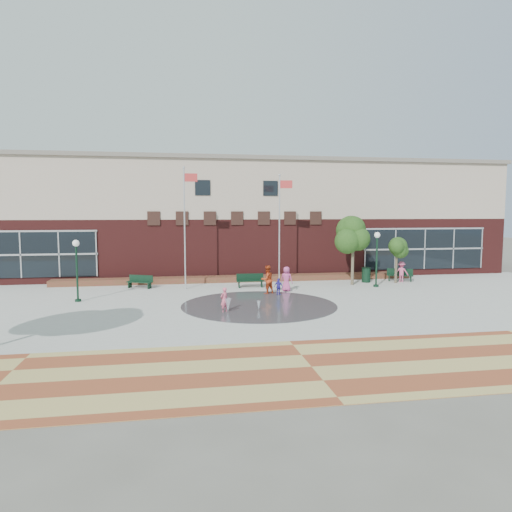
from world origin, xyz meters
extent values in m
plane|color=#666056|center=(0.00, 0.00, 0.00)|extent=(120.00, 120.00, 0.00)
cube|color=#A8A8A0|center=(0.00, 4.00, 0.00)|extent=(46.00, 18.00, 0.01)
cube|color=brown|center=(0.00, -7.00, 0.00)|extent=(46.00, 6.00, 0.01)
cylinder|color=#383A3D|center=(0.00, 3.00, 0.00)|extent=(8.40, 8.40, 0.01)
cube|color=#511C1B|center=(0.00, 17.50, 2.25)|extent=(44.00, 10.00, 4.50)
cube|color=tan|center=(0.00, 17.50, 6.75)|extent=(44.00, 10.00, 4.50)
cube|color=slate|center=(0.00, 17.50, 9.05)|extent=(44.40, 10.40, 0.30)
cube|color=black|center=(-15.00, 12.48, 2.11)|extent=(10.00, 0.12, 3.19)
cube|color=black|center=(15.00, 12.48, 2.11)|extent=(10.00, 0.12, 3.19)
cube|color=black|center=(-2.50, 12.48, 6.79)|extent=(1.10, 0.10, 1.10)
cube|color=black|center=(2.50, 12.48, 6.79)|extent=(1.10, 0.10, 1.10)
cube|color=maroon|center=(0.00, 11.60, 0.00)|extent=(26.00, 1.20, 0.40)
cylinder|color=silver|center=(-3.86, 8.94, 3.91)|extent=(0.10, 0.10, 7.82)
sphere|color=silver|center=(-3.86, 8.94, 7.87)|extent=(0.15, 0.15, 0.15)
cube|color=red|center=(-3.43, 8.93, 7.25)|extent=(0.86, 0.04, 0.52)
cylinder|color=silver|center=(2.52, 9.44, 3.74)|extent=(0.10, 0.10, 7.48)
sphere|color=silver|center=(2.52, 9.44, 7.53)|extent=(0.15, 0.15, 0.15)
cube|color=red|center=(2.95, 9.37, 6.91)|extent=(0.86, 0.15, 0.53)
cylinder|color=black|center=(-9.90, 5.67, 1.57)|extent=(0.11, 0.11, 3.15)
cylinder|color=black|center=(-9.90, 5.67, 0.07)|extent=(0.33, 0.33, 0.15)
sphere|color=white|center=(-9.90, 5.67, 3.32)|extent=(0.37, 0.37, 0.37)
cylinder|color=black|center=(8.83, 7.70, 1.67)|extent=(0.12, 0.12, 3.34)
cylinder|color=black|center=(8.83, 7.70, 0.08)|extent=(0.35, 0.35, 0.16)
sphere|color=white|center=(8.83, 7.70, 3.51)|extent=(0.39, 0.39, 0.39)
cube|color=black|center=(-6.86, 9.74, 0.43)|extent=(1.77, 1.16, 0.06)
cube|color=black|center=(-6.77, 9.93, 0.65)|extent=(1.59, 0.76, 0.43)
cube|color=black|center=(0.43, 8.87, 0.46)|extent=(1.84, 0.55, 0.06)
cube|color=black|center=(0.43, 9.09, 0.69)|extent=(1.83, 0.09, 0.46)
cube|color=black|center=(11.60, 9.77, 0.46)|extent=(1.87, 1.21, 0.06)
cube|color=black|center=(11.69, 9.97, 0.69)|extent=(1.69, 0.79, 0.46)
cylinder|color=black|center=(8.97, 9.71, 0.52)|extent=(0.62, 0.62, 1.03)
cylinder|color=black|center=(8.97, 9.71, 1.05)|extent=(0.66, 0.66, 0.06)
cylinder|color=#4A4030|center=(7.56, 8.77, 1.51)|extent=(0.21, 0.21, 3.03)
cylinder|color=#4A4030|center=(10.91, 9.02, 1.02)|extent=(0.18, 0.18, 2.04)
cone|color=white|center=(-1.85, 1.53, 0.00)|extent=(0.35, 0.35, 0.68)
cone|color=white|center=(-0.22, 1.82, 0.00)|extent=(0.20, 0.20, 0.46)
imported|color=#E65A78|center=(-2.02, 1.61, 0.64)|extent=(0.55, 0.53, 1.28)
imported|color=#AF3816|center=(1.09, 6.36, 0.89)|extent=(1.06, 0.96, 1.78)
imported|color=#C24788|center=(2.47, 7.04, 0.80)|extent=(0.93, 0.86, 1.59)
imported|color=#3529AA|center=(1.69, 5.77, 0.53)|extent=(0.62, 0.61, 1.05)
imported|color=#D85482|center=(11.51, 9.39, 0.75)|extent=(1.11, 0.90, 1.50)
camera|label=1|loc=(-4.17, -20.95, 5.05)|focal=32.00mm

